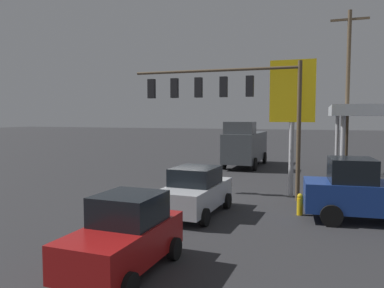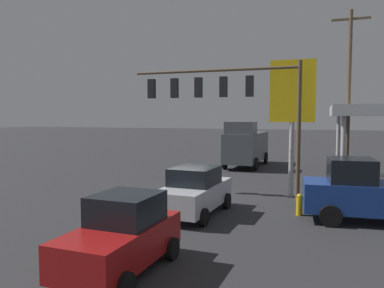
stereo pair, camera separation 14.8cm
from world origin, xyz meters
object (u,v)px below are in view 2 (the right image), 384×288
(traffic_signal_assembly, at_px, (223,95))
(hatchback_crossing, at_px, (122,235))
(price_sign, at_px, (292,98))
(sedan_waiting, at_px, (195,191))
(pickup_parked, at_px, (372,193))
(utility_pole, at_px, (349,89))
(fire_hydrant, at_px, (299,205))
(delivery_truck, at_px, (246,145))

(traffic_signal_assembly, height_order, hatchback_crossing, traffic_signal_assembly)
(price_sign, distance_m, sedan_waiting, 7.07)
(sedan_waiting, height_order, pickup_parked, pickup_parked)
(hatchback_crossing, height_order, sedan_waiting, hatchback_crossing)
(utility_pole, distance_m, hatchback_crossing, 20.41)
(traffic_signal_assembly, distance_m, utility_pole, 10.95)
(sedan_waiting, distance_m, pickup_parked, 6.71)
(traffic_signal_assembly, distance_m, sedan_waiting, 5.66)
(sedan_waiting, relative_size, fire_hydrant, 5.10)
(utility_pole, distance_m, price_sign, 8.67)
(utility_pole, xyz_separation_m, sedan_waiting, (6.42, 12.88, -4.81))
(sedan_waiting, distance_m, delivery_truck, 15.12)
(traffic_signal_assembly, xyz_separation_m, sedan_waiting, (0.17, 3.92, -4.08))
(traffic_signal_assembly, distance_m, hatchback_crossing, 10.64)
(traffic_signal_assembly, bearing_deg, price_sign, -164.69)
(pickup_parked, height_order, fire_hydrant, pickup_parked)
(traffic_signal_assembly, xyz_separation_m, price_sign, (-3.24, -0.89, -0.18))
(traffic_signal_assembly, relative_size, delivery_truck, 1.23)
(traffic_signal_assembly, bearing_deg, sedan_waiting, 87.55)
(utility_pole, xyz_separation_m, delivery_truck, (7.26, -2.20, -4.07))
(price_sign, relative_size, fire_hydrant, 7.63)
(pickup_parked, relative_size, fire_hydrant, 6.07)
(price_sign, height_order, fire_hydrant, price_sign)
(hatchback_crossing, relative_size, fire_hydrant, 4.38)
(price_sign, bearing_deg, delivery_truck, -67.54)
(sedan_waiting, bearing_deg, hatchback_crossing, 3.57)
(price_sign, distance_m, hatchback_crossing, 11.89)
(pickup_parked, bearing_deg, fire_hydrant, -7.94)
(sedan_waiting, height_order, fire_hydrant, sedan_waiting)
(hatchback_crossing, distance_m, delivery_truck, 21.02)
(price_sign, bearing_deg, hatchback_crossing, 72.56)
(delivery_truck, bearing_deg, fire_hydrant, 20.61)
(hatchback_crossing, xyz_separation_m, sedan_waiting, (0.05, -5.91, 0.00))
(sedan_waiting, relative_size, pickup_parked, 0.84)
(price_sign, xyz_separation_m, fire_hydrant, (-0.61, 3.57, -4.42))
(sedan_waiting, bearing_deg, traffic_signal_assembly, -179.33)
(traffic_signal_assembly, xyz_separation_m, hatchback_crossing, (0.12, 9.82, -4.09))
(traffic_signal_assembly, bearing_deg, delivery_truck, -84.86)
(utility_pole, relative_size, sedan_waiting, 2.44)
(fire_hydrant, bearing_deg, price_sign, -80.23)
(price_sign, bearing_deg, utility_pole, -110.47)
(hatchback_crossing, bearing_deg, utility_pole, 163.31)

